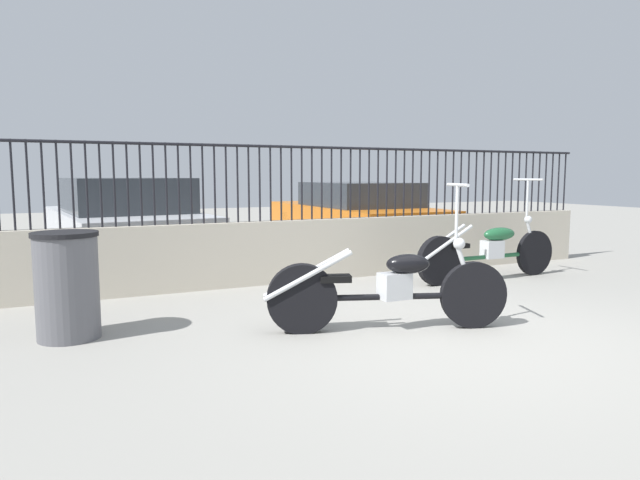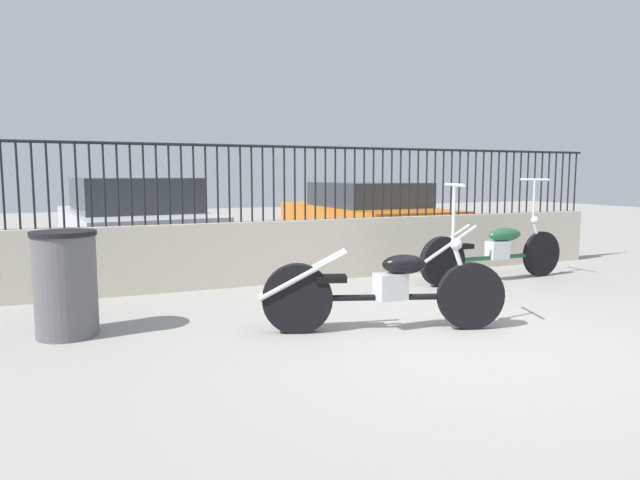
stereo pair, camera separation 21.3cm
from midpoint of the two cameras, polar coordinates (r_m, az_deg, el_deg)
The scene contains 8 objects.
ground_plane at distance 5.12m, azimuth 12.87°, elevation -9.67°, with size 40.00×40.00×0.00m, color gray.
low_wall at distance 7.67m, azimuth -1.61°, elevation -1.00°, with size 9.50×0.18×0.82m.
fence_railing at distance 7.60m, azimuth -1.63°, elevation 6.61°, with size 9.50×0.04×0.97m.
motorcycle_black at distance 5.20m, azimuth 4.47°, elevation -4.95°, with size 2.16×0.92×1.35m.
motorcycle_green at distance 7.90m, azimuth 15.26°, elevation -1.05°, with size 2.38×0.52×1.37m.
trash_bin at distance 5.42m, azimuth -25.00°, elevation -4.14°, with size 0.55×0.55×0.93m.
car_silver at distance 9.73m, azimuth -19.57°, elevation 1.85°, with size 2.29×4.55×1.37m.
car_orange at distance 11.02m, azimuth 2.93°, elevation 2.55°, with size 1.91×4.61×1.27m.
Camera 1 is at (-3.18, -3.80, 1.41)m, focal length 32.00 mm.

